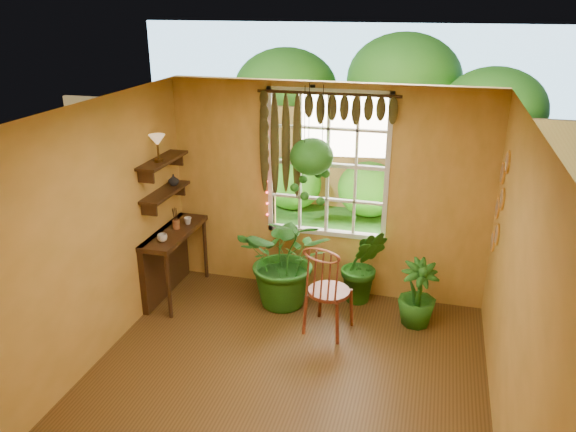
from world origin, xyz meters
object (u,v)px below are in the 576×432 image
hanging_basket (312,159)px  counter_ledge (168,255)px  windsor_chair (327,303)px  potted_plant_left (287,259)px  potted_plant_mid (363,265)px

hanging_basket → counter_ledge: bearing=-166.2°
windsor_chair → hanging_basket: size_ratio=0.90×
counter_ledge → potted_plant_left: size_ratio=0.96×
counter_ledge → windsor_chair: (2.15, -0.35, -0.18)m
potted_plant_mid → potted_plant_left: bearing=-160.5°
windsor_chair → potted_plant_left: 0.82m
potted_plant_mid → hanging_basket: 1.49m
potted_plant_mid → hanging_basket: (-0.68, -0.02, 1.33)m
windsor_chair → potted_plant_mid: size_ratio=1.28×
potted_plant_left → potted_plant_mid: potted_plant_left is taller
potted_plant_left → hanging_basket: (0.22, 0.30, 1.20)m
counter_ledge → potted_plant_left: bearing=5.0°
windsor_chair → potted_plant_mid: 0.87m
potted_plant_mid → hanging_basket: hanging_basket is taller
potted_plant_left → potted_plant_mid: (0.90, 0.32, -0.13)m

